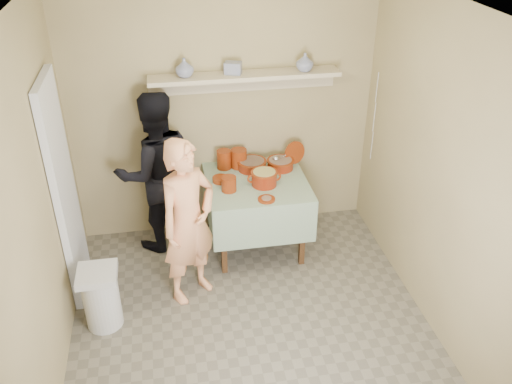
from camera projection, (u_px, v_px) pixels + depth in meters
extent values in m
plane|color=#6D6656|center=(254.00, 337.00, 4.50)|extent=(3.50, 3.50, 0.00)
cube|color=silver|center=(65.00, 192.00, 4.58)|extent=(0.06, 0.70, 2.00)
cylinder|color=maroon|center=(224.00, 159.00, 5.42)|extent=(0.14, 0.14, 0.19)
cylinder|color=maroon|center=(239.00, 158.00, 5.43)|extent=(0.16, 0.16, 0.19)
cylinder|color=maroon|center=(229.00, 184.00, 5.04)|extent=(0.14, 0.14, 0.14)
cylinder|color=maroon|center=(221.00, 179.00, 5.21)|extent=(0.16, 0.16, 0.05)
cylinder|color=maroon|center=(295.00, 153.00, 5.50)|extent=(0.24, 0.14, 0.24)
imported|color=navy|center=(305.00, 62.00, 5.06)|extent=(0.18, 0.18, 0.17)
imported|color=navy|center=(184.00, 68.00, 4.91)|extent=(0.23, 0.23, 0.17)
cube|color=navy|center=(233.00, 68.00, 5.00)|extent=(0.18, 0.15, 0.11)
imported|color=#F49E69|center=(188.00, 222.00, 4.60)|extent=(0.67, 0.62, 1.53)
imported|color=black|center=(156.00, 173.00, 5.25)|extent=(0.94, 0.82, 1.64)
cube|color=tan|center=(223.00, 112.00, 5.33)|extent=(3.00, 0.02, 2.60)
cube|color=tan|center=(31.00, 225.00, 3.61)|extent=(0.02, 3.50, 2.60)
cube|color=tan|center=(451.00, 185.00, 4.07)|extent=(0.02, 3.50, 2.60)
cube|color=silver|center=(253.00, 14.00, 3.18)|extent=(3.00, 3.50, 0.02)
cube|color=#4C2D16|center=(224.00, 241.00, 5.06)|extent=(0.05, 0.05, 0.71)
cube|color=#4C2D16|center=(303.00, 233.00, 5.18)|extent=(0.05, 0.05, 0.71)
cube|color=#4C2D16|center=(215.00, 200.00, 5.71)|extent=(0.05, 0.05, 0.71)
cube|color=#4C2D16|center=(285.00, 194.00, 5.82)|extent=(0.05, 0.05, 0.71)
cube|color=#4C2D16|center=(257.00, 183.00, 5.25)|extent=(0.90, 0.90, 0.04)
cube|color=#1E592A|center=(257.00, 181.00, 5.24)|extent=(0.96, 0.96, 0.01)
cube|color=#1E592A|center=(266.00, 227.00, 4.94)|extent=(0.96, 0.01, 0.44)
cube|color=#1E592A|center=(249.00, 177.00, 5.76)|extent=(0.96, 0.01, 0.44)
cube|color=#1E592A|center=(208.00, 205.00, 5.28)|extent=(0.01, 0.96, 0.44)
cube|color=#1E592A|center=(304.00, 196.00, 5.42)|extent=(0.01, 0.96, 0.44)
cylinder|color=#681203|center=(252.00, 165.00, 5.42)|extent=(0.28, 0.28, 0.09)
cylinder|color=maroon|center=(252.00, 161.00, 5.40)|extent=(0.30, 0.30, 0.01)
cylinder|color=brown|center=(252.00, 163.00, 5.40)|extent=(0.25, 0.25, 0.05)
cylinder|color=#681203|center=(280.00, 164.00, 5.43)|extent=(0.26, 0.26, 0.09)
cylinder|color=maroon|center=(280.00, 160.00, 5.41)|extent=(0.28, 0.28, 0.01)
cylinder|color=#8C6B54|center=(280.00, 162.00, 5.42)|extent=(0.23, 0.23, 0.05)
cylinder|color=silver|center=(283.00, 157.00, 5.27)|extent=(0.01, 0.22, 0.16)
sphere|color=silver|center=(276.00, 159.00, 5.41)|extent=(0.07, 0.07, 0.07)
cylinder|color=#681203|center=(264.00, 178.00, 5.13)|extent=(0.24, 0.24, 0.14)
cylinder|color=maroon|center=(264.00, 172.00, 5.10)|extent=(0.25, 0.25, 0.01)
cylinder|color=tan|center=(264.00, 174.00, 5.11)|extent=(0.21, 0.21, 0.05)
torus|color=maroon|center=(252.00, 179.00, 5.11)|extent=(0.09, 0.02, 0.09)
torus|color=maroon|center=(277.00, 177.00, 5.15)|extent=(0.09, 0.02, 0.09)
cylinder|color=maroon|center=(267.00, 199.00, 4.92)|extent=(0.16, 0.16, 0.02)
cylinder|color=#8C6B54|center=(267.00, 198.00, 4.91)|extent=(0.09, 0.09, 0.01)
cube|color=#C4B391|center=(245.00, 76.00, 5.04)|extent=(1.80, 0.25, 0.04)
cube|color=#C4B391|center=(243.00, 82.00, 5.20)|extent=(1.80, 0.02, 0.18)
cylinder|color=silver|center=(102.00, 301.00, 4.51)|extent=(0.30, 0.30, 0.50)
cube|color=silver|center=(97.00, 274.00, 4.37)|extent=(0.32, 0.32, 0.06)
cylinder|color=silver|center=(377.00, 87.00, 5.21)|extent=(0.01, 0.01, 0.30)
cylinder|color=silver|center=(374.00, 117.00, 5.35)|extent=(0.01, 0.01, 0.30)
cylinder|color=silver|center=(372.00, 145.00, 5.48)|extent=(0.01, 0.01, 0.30)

